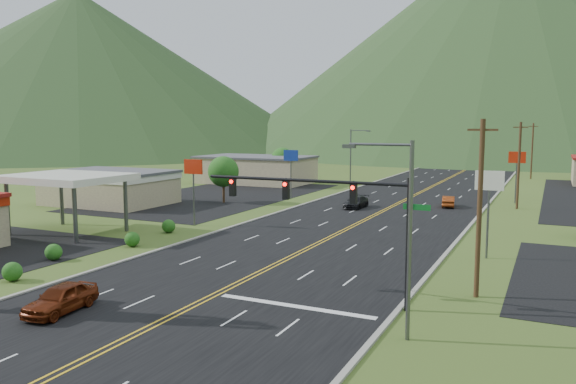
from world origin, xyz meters
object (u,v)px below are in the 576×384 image
at_px(car_dark_mid, 356,203).
at_px(traffic_signal, 335,205).
at_px(streetlight_east, 403,227).
at_px(car_red_far, 448,202).
at_px(streetlight_west, 353,153).
at_px(car_red_near, 61,299).
at_px(gas_canopy, 66,179).

bearing_deg(car_dark_mid, traffic_signal, -71.31).
height_order(streetlight_east, car_dark_mid, streetlight_east).
bearing_deg(car_red_far, streetlight_west, -52.11).
distance_m(streetlight_west, car_red_near, 64.50).
height_order(streetlight_east, car_red_far, streetlight_east).
xyz_separation_m(car_red_near, car_red_far, (11.63, 47.07, -0.10)).
relative_size(streetlight_east, car_red_far, 2.30).
bearing_deg(streetlight_east, gas_canopy, 160.12).
relative_size(traffic_signal, car_red_near, 3.01).
bearing_deg(car_dark_mid, gas_canopy, -123.83).
xyz_separation_m(traffic_signal, gas_canopy, (-28.48, 8.00, -0.46)).
xyz_separation_m(streetlight_west, car_dark_mid, (8.19, -22.48, -4.51)).
height_order(traffic_signal, gas_canopy, traffic_signal).
bearing_deg(traffic_signal, streetlight_east, -40.39).
height_order(streetlight_west, gas_canopy, streetlight_west).
relative_size(car_red_near, car_red_far, 1.11).
bearing_deg(car_red_far, streetlight_east, 88.34).
bearing_deg(traffic_signal, gas_canopy, 164.30).
bearing_deg(traffic_signal, car_red_near, -146.19).
bearing_deg(car_dark_mid, streetlight_east, -66.52).
relative_size(traffic_signal, streetlight_east, 1.46).
height_order(streetlight_west, car_red_near, streetlight_west).
height_order(traffic_signal, car_dark_mid, traffic_signal).
distance_m(traffic_signal, car_red_near, 15.18).
height_order(streetlight_east, gas_canopy, streetlight_east).
distance_m(gas_canopy, car_dark_mid, 31.81).
bearing_deg(streetlight_west, traffic_signal, -72.03).
relative_size(streetlight_east, streetlight_west, 1.00).
relative_size(traffic_signal, gas_canopy, 1.31).
bearing_deg(car_red_near, traffic_signal, 27.77).
xyz_separation_m(streetlight_west, car_red_near, (6.14, -64.05, -4.44)).
xyz_separation_m(traffic_signal, streetlight_east, (4.70, -4.00, -0.15)).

